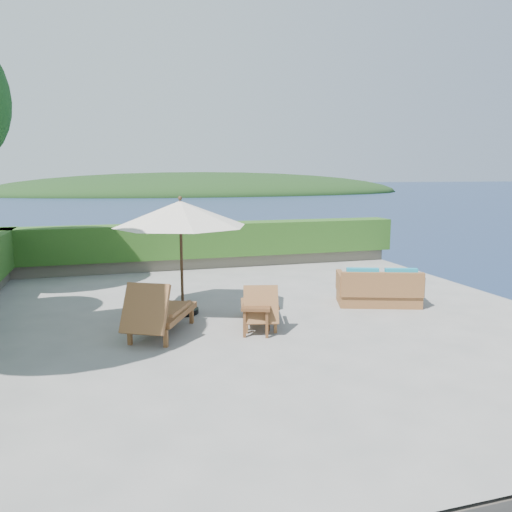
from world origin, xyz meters
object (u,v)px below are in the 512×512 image
object	(u,v)px
patio_umbrella	(180,215)
lounge_left	(159,312)
wicker_loveseat	(379,290)
side_table	(257,310)
lounge_right	(260,307)

from	to	relation	value
patio_umbrella	lounge_left	distance (m)	2.16
patio_umbrella	wicker_loveseat	world-z (taller)	patio_umbrella
side_table	wicker_loveseat	xyz separation A→B (m)	(3.12, 1.18, -0.10)
side_table	wicker_loveseat	bearing A→B (deg)	20.75
lounge_right	wicker_loveseat	bearing A→B (deg)	28.10
lounge_right	side_table	size ratio (longest dim) A/B	2.48
patio_umbrella	lounge_left	world-z (taller)	patio_umbrella
lounge_left	lounge_right	distance (m)	1.87
patio_umbrella	side_table	distance (m)	2.57
lounge_right	wicker_loveseat	size ratio (longest dim) A/B	0.82
lounge_right	patio_umbrella	bearing A→B (deg)	148.44
lounge_right	side_table	world-z (taller)	lounge_right
patio_umbrella	lounge_left	xyz separation A→B (m)	(-0.61, -1.34, -1.58)
patio_umbrella	lounge_left	size ratio (longest dim) A/B	1.41
patio_umbrella	side_table	bearing A→B (deg)	-58.08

